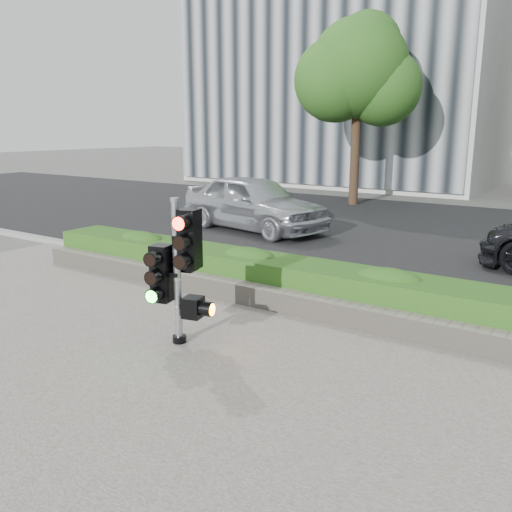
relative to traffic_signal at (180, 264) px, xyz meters
The scene contains 10 objects.
ground 1.29m from the traffic_signal, ahead, with size 120.00×120.00×0.00m, color #51514C.
sidewalk 2.75m from the traffic_signal, 77.51° to the right, with size 16.00×11.00×0.03m, color #9E9389.
road 10.14m from the traffic_signal, 86.92° to the left, with size 60.00×13.00×0.02m, color black.
curb 3.44m from the traffic_signal, 80.44° to the left, with size 60.00×0.25×0.12m, color gray.
stone_wall 2.25m from the traffic_signal, 74.58° to the left, with size 12.00×0.32×0.34m, color gray.
hedge 2.78m from the traffic_signal, 78.30° to the left, with size 12.00×1.00×0.68m, color #4E922D.
building_left 25.37m from the traffic_signal, 110.15° to the left, with size 16.00×9.00×15.00m, color #B7B7B2.
tree_left 15.64m from the traffic_signal, 105.22° to the left, with size 4.61×4.03×7.34m.
traffic_signal is the anchor object (origin of this frame).
car_silver 8.73m from the traffic_signal, 117.77° to the left, with size 1.93×4.81×1.64m, color silver.
Camera 1 is at (4.39, -5.43, 3.00)m, focal length 38.00 mm.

